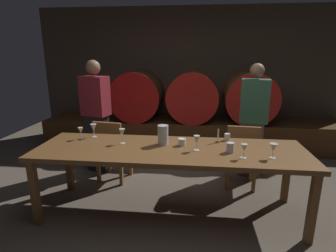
% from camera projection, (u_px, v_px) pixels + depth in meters
% --- Properties ---
extents(ground_plane, '(8.04, 8.04, 0.00)m').
position_uv_depth(ground_plane, '(186.00, 210.00, 3.11)').
color(ground_plane, brown).
extents(back_wall, '(6.18, 0.24, 2.63)m').
position_uv_depth(back_wall, '(193.00, 76.00, 5.47)').
color(back_wall, '#473A2D').
rests_on(back_wall, ground).
extents(barrel_shelf, '(5.57, 0.90, 0.53)m').
position_uv_depth(barrel_shelf, '(192.00, 133.00, 5.21)').
color(barrel_shelf, '#4C2D16').
rests_on(barrel_shelf, ground).
extents(wine_barrel_left, '(0.92, 0.90, 0.92)m').
position_uv_depth(wine_barrel_left, '(139.00, 95.00, 5.13)').
color(wine_barrel_left, '#513319').
rests_on(wine_barrel_left, barrel_shelf).
extents(wine_barrel_center, '(0.92, 0.90, 0.92)m').
position_uv_depth(wine_barrel_center, '(192.00, 96.00, 5.03)').
color(wine_barrel_center, brown).
rests_on(wine_barrel_center, barrel_shelf).
extents(wine_barrel_right, '(0.92, 0.90, 0.92)m').
position_uv_depth(wine_barrel_right, '(249.00, 97.00, 4.92)').
color(wine_barrel_right, brown).
rests_on(wine_barrel_right, barrel_shelf).
extents(dining_table, '(2.88, 0.87, 0.77)m').
position_uv_depth(dining_table, '(170.00, 154.00, 2.89)').
color(dining_table, brown).
rests_on(dining_table, ground).
extents(chair_left, '(0.45, 0.45, 0.88)m').
position_uv_depth(chair_left, '(112.00, 148.00, 3.71)').
color(chair_left, brown).
rests_on(chair_left, ground).
extents(chair_right, '(0.43, 0.43, 0.88)m').
position_uv_depth(chair_right, '(242.00, 153.00, 3.51)').
color(chair_right, brown).
rests_on(chair_right, ground).
extents(guest_left, '(0.43, 0.33, 1.66)m').
position_uv_depth(guest_left, '(96.00, 116.00, 3.98)').
color(guest_left, black).
rests_on(guest_left, ground).
extents(guest_right, '(0.41, 0.30, 1.63)m').
position_uv_depth(guest_right, '(253.00, 121.00, 3.81)').
color(guest_right, brown).
rests_on(guest_right, ground).
extents(candle_center, '(0.05, 0.05, 0.18)m').
position_uv_depth(candle_center, '(218.00, 138.00, 3.06)').
color(candle_center, olive).
rests_on(candle_center, dining_table).
extents(pitcher, '(0.12, 0.12, 0.22)m').
position_uv_depth(pitcher, '(163.00, 135.00, 2.97)').
color(pitcher, silver).
rests_on(pitcher, dining_table).
extents(wine_glass_far_left, '(0.06, 0.06, 0.14)m').
position_uv_depth(wine_glass_far_left, '(81.00, 131.00, 3.16)').
color(wine_glass_far_left, silver).
rests_on(wine_glass_far_left, dining_table).
extents(wine_glass_left, '(0.08, 0.08, 0.16)m').
position_uv_depth(wine_glass_left, '(94.00, 128.00, 3.24)').
color(wine_glass_left, white).
rests_on(wine_glass_left, dining_table).
extents(wine_glass_center_left, '(0.07, 0.07, 0.17)m').
position_uv_depth(wine_glass_center_left, '(122.00, 133.00, 3.00)').
color(wine_glass_center_left, silver).
rests_on(wine_glass_center_left, dining_table).
extents(wine_glass_center_right, '(0.07, 0.07, 0.16)m').
position_uv_depth(wine_glass_center_right, '(197.00, 140.00, 2.79)').
color(wine_glass_center_right, silver).
rests_on(wine_glass_center_right, dining_table).
extents(wine_glass_right, '(0.06, 0.06, 0.14)m').
position_uv_depth(wine_glass_right, '(244.00, 148.00, 2.58)').
color(wine_glass_right, silver).
rests_on(wine_glass_right, dining_table).
extents(wine_glass_far_right, '(0.08, 0.08, 0.15)m').
position_uv_depth(wine_glass_far_right, '(273.00, 148.00, 2.58)').
color(wine_glass_far_right, silver).
rests_on(wine_glass_far_right, dining_table).
extents(cup_left, '(0.08, 0.08, 0.08)m').
position_uv_depth(cup_left, '(182.00, 142.00, 2.96)').
color(cup_left, white).
rests_on(cup_left, dining_table).
extents(cup_center, '(0.08, 0.08, 0.10)m').
position_uv_depth(cup_center, '(230.00, 148.00, 2.75)').
color(cup_center, silver).
rests_on(cup_center, dining_table).
extents(cup_right, '(0.06, 0.06, 0.08)m').
position_uv_depth(cup_right, '(227.00, 137.00, 3.14)').
color(cup_right, white).
rests_on(cup_right, dining_table).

